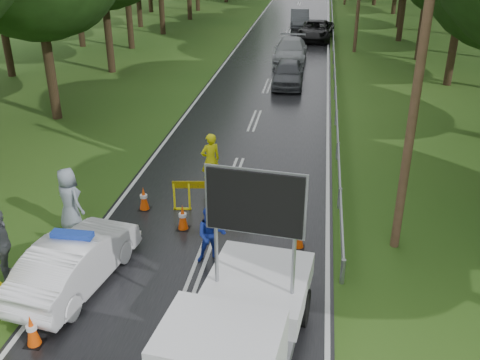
% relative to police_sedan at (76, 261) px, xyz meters
% --- Properties ---
extents(ground, '(160.00, 160.00, 0.00)m').
position_rel_police_sedan_xyz_m(ground, '(2.80, 1.01, -0.68)').
color(ground, '#224A15').
rests_on(ground, ground).
extents(road, '(7.00, 140.00, 0.02)m').
position_rel_police_sedan_xyz_m(road, '(2.80, 31.01, -0.67)').
color(road, black).
rests_on(road, ground).
extents(guardrail, '(0.12, 60.06, 0.70)m').
position_rel_police_sedan_xyz_m(guardrail, '(6.50, 30.67, -0.13)').
color(guardrail, gray).
rests_on(guardrail, ground).
extents(utility_pole_near, '(1.40, 0.24, 10.00)m').
position_rel_police_sedan_xyz_m(utility_pole_near, '(8.00, 3.01, 4.38)').
color(utility_pole_near, '#44331F').
rests_on(utility_pole_near, ground).
extents(police_sedan, '(2.05, 4.28, 1.49)m').
position_rel_police_sedan_xyz_m(police_sedan, '(0.00, 0.00, 0.00)').
color(police_sedan, white).
rests_on(police_sedan, ground).
extents(work_truck, '(2.69, 5.11, 3.91)m').
position_rel_police_sedan_xyz_m(work_truck, '(4.39, -2.38, 0.38)').
color(work_truck, gray).
rests_on(work_truck, ground).
extents(barrier, '(2.43, 0.40, 1.01)m').
position_rel_police_sedan_xyz_m(barrier, '(2.54, 4.28, 0.08)').
color(barrier, yellow).
rests_on(barrier, ground).
extents(officer, '(0.83, 0.78, 1.91)m').
position_rel_police_sedan_xyz_m(officer, '(2.16, 6.01, 0.28)').
color(officer, '#D6D40B').
rests_on(officer, ground).
extents(civilian, '(0.90, 0.77, 1.61)m').
position_rel_police_sedan_xyz_m(civilian, '(3.08, 1.51, 0.12)').
color(civilian, '#1931A6').
rests_on(civilian, ground).
extents(bystander_mid, '(0.87, 1.23, 1.94)m').
position_rel_police_sedan_xyz_m(bystander_mid, '(-1.90, -0.00, 0.29)').
color(bystander_mid, '#45494D').
rests_on(bystander_mid, ground).
extents(bystander_right, '(1.14, 1.03, 1.96)m').
position_rel_police_sedan_xyz_m(bystander_right, '(-1.28, 2.51, 0.30)').
color(bystander_right, gray).
rests_on(bystander_right, ground).
extents(queue_car_first, '(1.77, 4.20, 1.42)m').
position_rel_police_sedan_xyz_m(queue_car_first, '(3.89, 19.27, 0.03)').
color(queue_car_first, '#3F4247').
rests_on(queue_car_first, ground).
extents(queue_car_second, '(2.07, 5.08, 1.47)m').
position_rel_police_sedan_xyz_m(queue_car_second, '(3.66, 25.27, 0.06)').
color(queue_car_second, '#94979B').
rests_on(queue_car_second, ground).
extents(queue_car_third, '(3.03, 5.63, 1.50)m').
position_rel_police_sedan_xyz_m(queue_car_third, '(5.14, 32.98, 0.07)').
color(queue_car_third, black).
rests_on(queue_car_third, ground).
extents(queue_car_fourth, '(1.90, 4.66, 1.50)m').
position_rel_police_sedan_xyz_m(queue_car_fourth, '(3.60, 38.98, 0.07)').
color(queue_car_fourth, '#45494E').
rests_on(queue_car_fourth, ground).
extents(cone_near_left, '(0.37, 0.37, 0.78)m').
position_rel_police_sedan_xyz_m(cone_near_left, '(-0.05, -2.19, -0.30)').
color(cone_near_left, black).
rests_on(cone_near_left, ground).
extents(cone_center, '(0.38, 0.38, 0.79)m').
position_rel_police_sedan_xyz_m(cone_center, '(1.92, 3.01, -0.30)').
color(cone_center, black).
rests_on(cone_center, ground).
extents(cone_far, '(0.33, 0.33, 0.70)m').
position_rel_police_sedan_xyz_m(cone_far, '(2.60, 3.51, -0.34)').
color(cone_far, black).
rests_on(cone_far, ground).
extents(cone_left_mid, '(0.37, 0.37, 0.79)m').
position_rel_police_sedan_xyz_m(cone_left_mid, '(0.41, 4.01, -0.30)').
color(cone_left_mid, black).
rests_on(cone_left_mid, ground).
extents(cone_right, '(0.33, 0.33, 0.69)m').
position_rel_police_sedan_xyz_m(cone_right, '(5.35, 2.51, -0.35)').
color(cone_right, black).
rests_on(cone_right, ground).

